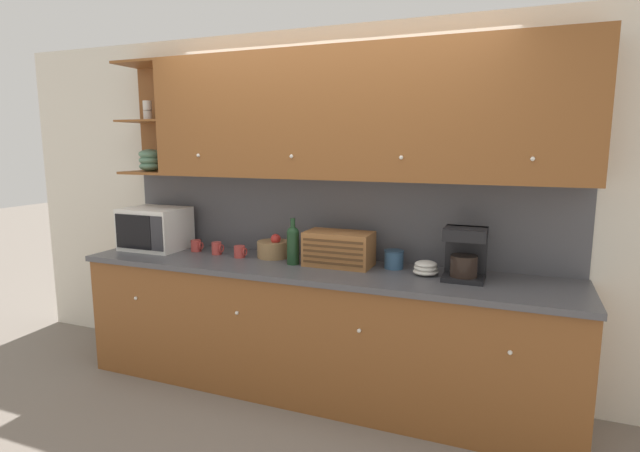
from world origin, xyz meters
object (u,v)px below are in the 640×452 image
at_px(microwave, 155,228).
at_px(bread_box, 339,249).
at_px(wine_bottle, 293,243).
at_px(mug, 240,252).
at_px(storage_canister, 394,259).
at_px(bowl_stack_on_counter, 426,268).
at_px(coffee_maker, 465,253).
at_px(fruit_basket, 274,249).
at_px(mug_patterned_third, 217,248).
at_px(mug_blue_second, 197,246).

height_order(microwave, bread_box, microwave).
bearing_deg(wine_bottle, bread_box, 14.55).
bearing_deg(mug, microwave, 178.79).
distance_m(storage_canister, bowl_stack_on_counter, 0.25).
xyz_separation_m(storage_canister, coffee_maker, (0.48, -0.11, 0.10)).
xyz_separation_m(fruit_basket, bowl_stack_on_counter, (1.16, -0.09, -0.02)).
bearing_deg(fruit_basket, coffee_maker, -4.27).
xyz_separation_m(microwave, wine_bottle, (1.26, -0.06, -0.02)).
xyz_separation_m(mug, fruit_basket, (0.23, 0.10, 0.02)).
distance_m(mug_patterned_third, wine_bottle, 0.69).
bearing_deg(wine_bottle, mug_blue_second, 173.54).
bearing_deg(coffee_maker, bread_box, 177.08).
xyz_separation_m(mug_blue_second, mug_patterned_third, (0.22, -0.04, 0.00)).
height_order(microwave, fruit_basket, microwave).
relative_size(mug_patterned_third, fruit_basket, 0.39).
distance_m(bread_box, storage_canister, 0.39).
height_order(mug_patterned_third, mug, mug_patterned_third).
xyz_separation_m(wine_bottle, storage_canister, (0.69, 0.15, -0.09)).
bearing_deg(microwave, bowl_stack_on_counter, 0.03).
distance_m(fruit_basket, storage_canister, 0.92).
relative_size(wine_bottle, storage_canister, 2.41).
relative_size(mug, bread_box, 0.20).
height_order(mug_blue_second, fruit_basket, fruit_basket).
xyz_separation_m(mug_patterned_third, wine_bottle, (0.68, -0.07, 0.10)).
bearing_deg(mug_patterned_third, coffee_maker, -0.83).
relative_size(mug_blue_second, storage_canister, 0.69).
relative_size(storage_canister, bowl_stack_on_counter, 0.83).
distance_m(storage_canister, coffee_maker, 0.50).
bearing_deg(mug_blue_second, bread_box, -0.92).
distance_m(wine_bottle, storage_canister, 0.72).
relative_size(mug, bowl_stack_on_counter, 0.57).
bearing_deg(bowl_stack_on_counter, wine_bottle, -176.47).
bearing_deg(mug_patterned_third, bread_box, 0.96).
bearing_deg(mug_patterned_third, bowl_stack_on_counter, -0.29).
distance_m(mug_blue_second, bread_box, 1.21).
distance_m(microwave, wine_bottle, 1.26).
height_order(mug, bread_box, bread_box).
height_order(bread_box, coffee_maker, coffee_maker).
relative_size(microwave, bread_box, 1.03).
height_order(mug_blue_second, storage_canister, storage_canister).
relative_size(fruit_basket, wine_bottle, 0.74).
height_order(mug, coffee_maker, coffee_maker).
height_order(mug_blue_second, coffee_maker, coffee_maker).
height_order(mug_patterned_third, coffee_maker, coffee_maker).
relative_size(wine_bottle, coffee_maker, 0.99).
xyz_separation_m(mug, coffee_maker, (1.63, -0.00, 0.12)).
bearing_deg(microwave, mug_patterned_third, 0.93).
height_order(microwave, mug, microwave).
distance_m(mug_blue_second, storage_canister, 1.59).
xyz_separation_m(mug, bowl_stack_on_counter, (1.39, 0.02, 0.00)).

